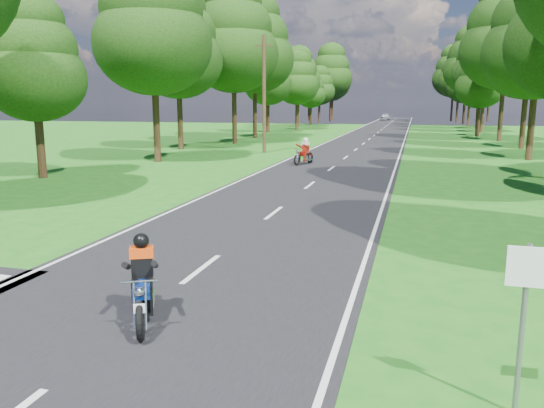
% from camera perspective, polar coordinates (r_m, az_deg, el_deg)
% --- Properties ---
extents(ground, '(160.00, 160.00, 0.00)m').
position_cam_1_polar(ground, '(9.73, -12.19, -10.41)').
color(ground, '#185D15').
rests_on(ground, ground).
extents(main_road, '(7.00, 140.00, 0.02)m').
position_cam_1_polar(main_road, '(58.29, 10.93, 7.25)').
color(main_road, black).
rests_on(main_road, ground).
extents(road_markings, '(7.40, 140.00, 0.01)m').
position_cam_1_polar(road_markings, '(56.43, 10.65, 7.16)').
color(road_markings, silver).
rests_on(road_markings, main_road).
extents(treeline, '(40.00, 115.35, 14.78)m').
position_cam_1_polar(treeline, '(68.32, 13.08, 14.59)').
color(treeline, black).
rests_on(treeline, ground).
extents(telegraph_pole, '(1.20, 0.26, 8.00)m').
position_cam_1_polar(telegraph_pole, '(37.46, -0.85, 11.75)').
color(telegraph_pole, '#382616').
rests_on(telegraph_pole, ground).
extents(road_sign, '(0.45, 0.07, 2.00)m').
position_cam_1_polar(road_sign, '(6.51, 25.55, -9.51)').
color(road_sign, slate).
rests_on(road_sign, ground).
extents(rider_near_blue, '(1.24, 1.78, 1.42)m').
position_cam_1_polar(rider_near_blue, '(8.76, -13.81, -7.84)').
color(rider_near_blue, navy).
rests_on(rider_near_blue, main_road).
extents(rider_far_red, '(1.13, 1.91, 1.51)m').
position_cam_1_polar(rider_far_red, '(30.30, 3.43, 5.71)').
color(rider_far_red, '#970D0B').
rests_on(rider_far_red, main_road).
extents(distant_car, '(2.19, 4.22, 1.37)m').
position_cam_1_polar(distant_car, '(109.41, 12.13, 9.17)').
color(distant_car, silver).
rests_on(distant_car, main_road).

